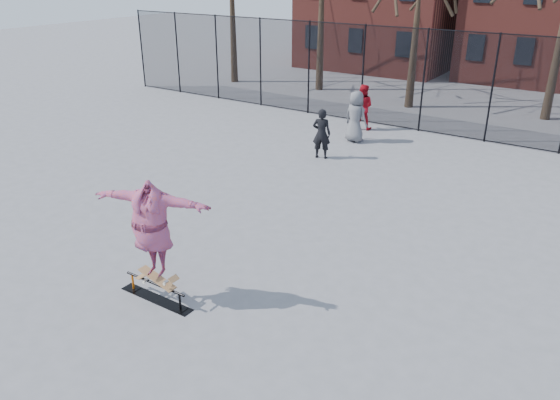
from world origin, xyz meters
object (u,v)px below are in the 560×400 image
Objects in this scene: bystander_black at (322,134)px; bystander_grey at (356,117)px; skate_rail at (156,293)px; skater at (153,235)px; bystander_red at (362,107)px; skateboard at (157,282)px.

bystander_grey is at bearing -109.96° from bystander_black.
skate_rail is 1.33m from skater.
skate_rail is 11.91m from bystander_grey.
skater is 13.67m from bystander_red.
skater is 1.33× the size of bystander_red.
skateboard is (0.08, -0.00, 0.29)m from skate_rail.
skateboard is at bearing -0.00° from skate_rail.
bystander_red reaches higher than bystander_black.
skater reaches higher than skate_rail.
bystander_grey is at bearing 97.23° from skateboard.
skater reaches higher than bystander_red.
skate_rail is at bearing 106.55° from bystander_grey.
skater is 1.25× the size of bystander_grey.
skater is 11.90m from bystander_grey.
bystander_grey reaches higher than skateboard.
skater is at bearing -0.00° from skate_rail.
bystander_black is at bearing 81.79° from bystander_red.
bystander_red is (-2.05, 13.50, 0.46)m from skateboard.
skater reaches higher than bystander_black.
bystander_black is 4.08m from bystander_red.
bystander_grey is (-1.50, 11.80, -0.52)m from skater.
bystander_grey is 1.06× the size of bystander_red.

